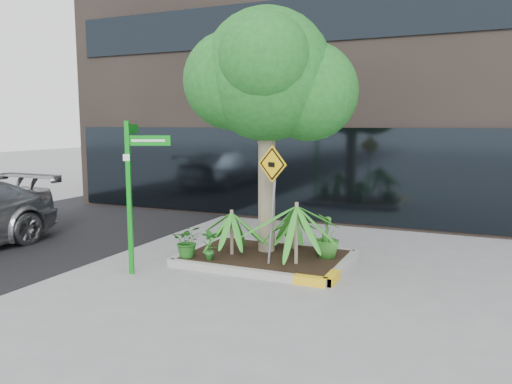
% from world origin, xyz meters
% --- Properties ---
extents(ground, '(80.00, 80.00, 0.00)m').
position_xyz_m(ground, '(0.00, 0.00, 0.00)').
color(ground, gray).
rests_on(ground, ground).
extents(asphalt_road, '(7.00, 80.00, 0.01)m').
position_xyz_m(asphalt_road, '(-6.50, 0.00, 0.01)').
color(asphalt_road, black).
rests_on(asphalt_road, ground).
extents(planter, '(3.35, 2.36, 0.15)m').
position_xyz_m(planter, '(0.23, 0.27, 0.10)').
color(planter, '#9E9E99').
rests_on(planter, ground).
extents(tree, '(3.45, 3.06, 5.17)m').
position_xyz_m(tree, '(0.08, 0.63, 3.78)').
color(tree, gray).
rests_on(tree, ground).
extents(palm_front, '(1.33, 1.33, 1.48)m').
position_xyz_m(palm_front, '(0.98, -0.08, 1.26)').
color(palm_front, gray).
rests_on(palm_front, ground).
extents(palm_left, '(1.03, 1.03, 1.15)m').
position_xyz_m(palm_left, '(-0.45, 0.04, 1.01)').
color(palm_left, gray).
rests_on(palm_left, ground).
extents(palm_back, '(0.82, 0.82, 0.91)m').
position_xyz_m(palm_back, '(0.57, 0.99, 0.83)').
color(palm_back, gray).
rests_on(palm_back, ground).
extents(shrub_a, '(0.80, 0.80, 0.66)m').
position_xyz_m(shrub_a, '(-1.15, -0.52, 0.48)').
color(shrub_a, '#1C5819').
rests_on(shrub_a, planter).
extents(shrub_b, '(0.69, 0.69, 0.88)m').
position_xyz_m(shrub_b, '(1.41, 0.57, 0.59)').
color(shrub_b, '#2C6C20').
rests_on(shrub_b, planter).
extents(shrub_c, '(0.41, 0.41, 0.63)m').
position_xyz_m(shrub_c, '(-0.64, -0.54, 0.46)').
color(shrub_c, '#216820').
rests_on(shrub_c, planter).
extents(shrub_d, '(0.56, 0.56, 0.72)m').
position_xyz_m(shrub_d, '(0.51, 1.06, 0.51)').
color(shrub_d, '#1E6823').
rests_on(shrub_d, planter).
extents(street_sign_post, '(1.05, 0.80, 2.86)m').
position_xyz_m(street_sign_post, '(-1.76, -1.43, 1.77)').
color(street_sign_post, '#0C8A17').
rests_on(street_sign_post, ground).
extents(cattle_sign, '(0.66, 0.28, 2.25)m').
position_xyz_m(cattle_sign, '(0.55, -0.24, 1.67)').
color(cattle_sign, slate).
rests_on(cattle_sign, ground).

